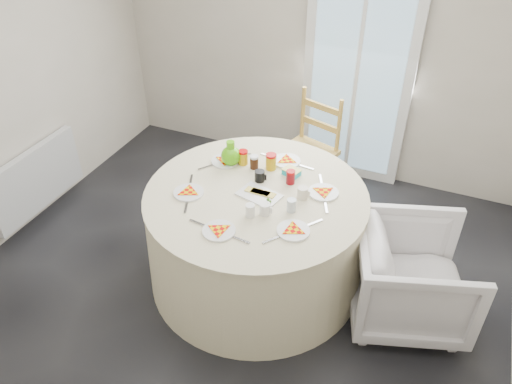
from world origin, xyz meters
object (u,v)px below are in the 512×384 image
at_px(wooden_chair, 306,155).
at_px(armchair, 412,274).
at_px(radiator, 36,179).
at_px(green_pitcher, 231,155).
at_px(table, 256,238).

relative_size(wooden_chair, armchair, 1.28).
relative_size(radiator, green_pitcher, 5.15).
bearing_deg(green_pitcher, armchair, -8.78).
bearing_deg(radiator, table, 1.54).
xyz_separation_m(table, green_pitcher, (-0.32, 0.27, 0.49)).
relative_size(wooden_chair, green_pitcher, 5.25).
distance_m(radiator, green_pitcher, 1.84).
distance_m(table, green_pitcher, 0.65).
bearing_deg(table, wooden_chair, 88.96).
bearing_deg(green_pitcher, radiator, -169.92).
height_order(wooden_chair, armchair, wooden_chair).
xyz_separation_m(wooden_chair, armchair, (1.12, -1.05, -0.08)).
bearing_deg(radiator, green_pitcher, 10.64).
distance_m(table, armchair, 1.14).
xyz_separation_m(armchair, green_pitcher, (-1.46, 0.21, 0.48)).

